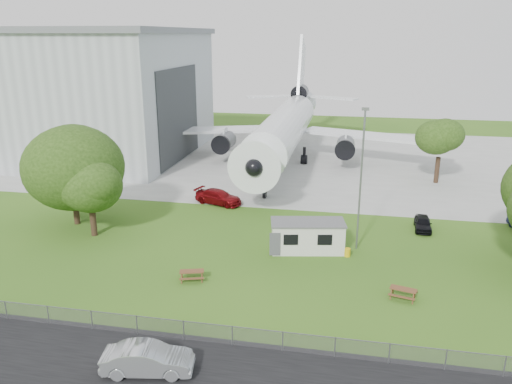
% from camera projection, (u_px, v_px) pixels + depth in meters
% --- Properties ---
extents(ground, '(160.00, 160.00, 0.00)m').
position_uv_depth(ground, '(249.00, 272.00, 38.67)').
color(ground, '#4C7A22').
extents(asphalt_strip, '(120.00, 8.00, 0.02)m').
position_uv_depth(asphalt_strip, '(199.00, 381.00, 26.50)').
color(asphalt_strip, black).
rests_on(asphalt_strip, ground).
extents(concrete_apron, '(120.00, 46.00, 0.03)m').
position_uv_depth(concrete_apron, '(301.00, 158.00, 74.23)').
color(concrete_apron, '#B7B7B2').
rests_on(concrete_apron, ground).
extents(hangar, '(43.00, 31.00, 18.55)m').
position_uv_depth(hangar, '(54.00, 91.00, 76.42)').
color(hangar, '#B2B7BC').
rests_on(hangar, ground).
extents(airliner, '(46.36, 47.73, 17.69)m').
position_uv_depth(airliner, '(286.00, 125.00, 71.00)').
color(airliner, white).
rests_on(airliner, ground).
extents(site_cabin, '(6.95, 3.80, 2.62)m').
position_uv_depth(site_cabin, '(308.00, 236.00, 42.25)').
color(site_cabin, silver).
rests_on(site_cabin, ground).
extents(picnic_west, '(2.15, 1.95, 0.76)m').
position_uv_depth(picnic_west, '(192.00, 280.00, 37.46)').
color(picnic_west, brown).
rests_on(picnic_west, ground).
extents(picnic_east, '(2.12, 1.91, 0.76)m').
position_uv_depth(picnic_east, '(402.00, 298.00, 34.86)').
color(picnic_east, brown).
rests_on(picnic_east, ground).
extents(fence, '(58.00, 0.04, 1.30)m').
position_uv_depth(fence, '(216.00, 343.00, 29.78)').
color(fence, gray).
rests_on(fence, ground).
extents(lamp_mast, '(0.16, 0.16, 12.00)m').
position_uv_depth(lamp_mast, '(361.00, 182.00, 41.18)').
color(lamp_mast, slate).
rests_on(lamp_mast, ground).
extents(tree_west_big, '(9.47, 9.47, 10.53)m').
position_uv_depth(tree_west_big, '(71.00, 166.00, 46.92)').
color(tree_west_big, '#382619').
rests_on(tree_west_big, ground).
extents(tree_west_small, '(5.87, 5.87, 7.87)m').
position_uv_depth(tree_west_small, '(89.00, 184.00, 44.37)').
color(tree_west_small, '#382619').
rests_on(tree_west_small, ground).
extents(tree_far_apron, '(5.69, 5.69, 8.48)m').
position_uv_depth(tree_far_apron, '(441.00, 138.00, 60.34)').
color(tree_far_apron, '#382619').
rests_on(tree_far_apron, ground).
extents(car_centre_sedan, '(5.17, 2.56, 1.63)m').
position_uv_depth(car_centre_sedan, '(148.00, 360.00, 26.98)').
color(car_centre_sedan, '#A8AAAF').
rests_on(car_centre_sedan, ground).
extents(car_ne_hatch, '(1.68, 3.79, 1.27)m').
position_uv_depth(car_ne_hatch, '(423.00, 223.00, 46.94)').
color(car_ne_hatch, black).
rests_on(car_ne_hatch, ground).
extents(car_apron_van, '(5.70, 3.62, 1.54)m').
position_uv_depth(car_apron_van, '(218.00, 197.00, 54.09)').
color(car_apron_van, maroon).
rests_on(car_apron_van, ground).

